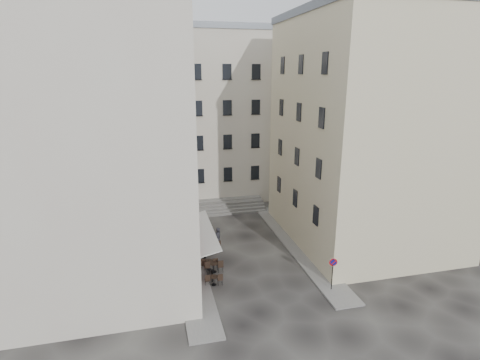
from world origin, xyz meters
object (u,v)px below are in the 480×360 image
object	(u,v)px
bistro_table_a	(214,279)
bistro_table_b	(214,266)
pedestrian	(218,239)
no_parking_sign	(333,268)

from	to	relation	value
bistro_table_a	bistro_table_b	size ratio (longest dim) A/B	0.89
bistro_table_a	pedestrian	size ratio (longest dim) A/B	0.62
no_parking_sign	bistro_table_b	size ratio (longest dim) A/B	1.75
bistro_table_b	pedestrian	bearing A→B (deg)	75.14
bistro_table_a	pedestrian	distance (m)	5.31
no_parking_sign	pedestrian	size ratio (longest dim) A/B	1.21
bistro_table_b	pedestrian	distance (m)	3.63
bistro_table_a	pedestrian	xyz separation A→B (m)	(1.21, 5.14, 0.54)
pedestrian	no_parking_sign	bearing A→B (deg)	91.84
bistro_table_a	bistro_table_b	world-z (taller)	bistro_table_b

